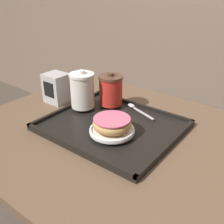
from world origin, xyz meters
name	(u,v)px	position (x,y,z in m)	size (l,w,h in m)	color
cafe_table	(113,168)	(0.00, 0.00, 0.56)	(1.03, 0.84, 0.72)	brown
serving_tray	(112,126)	(-0.02, 0.02, 0.73)	(0.46, 0.39, 0.02)	black
coffee_cup_front	(82,90)	(-0.19, 0.05, 0.81)	(0.10, 0.10, 0.15)	white
coffee_cup_rear	(111,90)	(-0.12, 0.14, 0.80)	(0.10, 0.10, 0.13)	red
plate_with_chocolate_donut	(112,130)	(0.02, -0.03, 0.75)	(0.15, 0.15, 0.01)	white
donut_chocolate_glazed	(112,123)	(0.02, -0.03, 0.78)	(0.13, 0.13, 0.04)	tan
spoon	(135,108)	(-0.01, 0.16, 0.75)	(0.15, 0.06, 0.01)	silver
napkin_dispenser	(57,88)	(-0.35, 0.06, 0.78)	(0.10, 0.09, 0.13)	#B7B7BC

